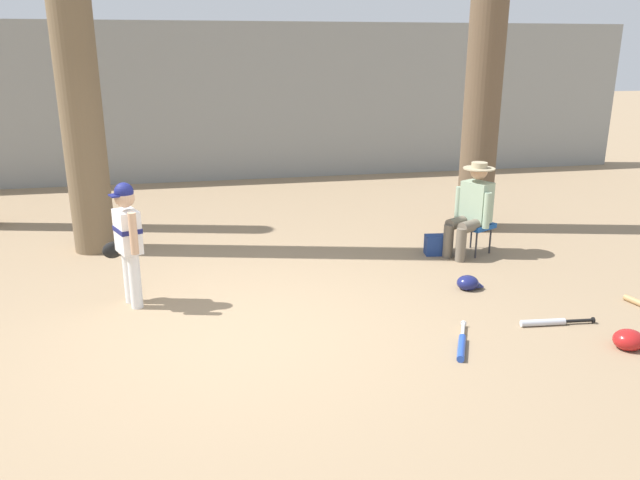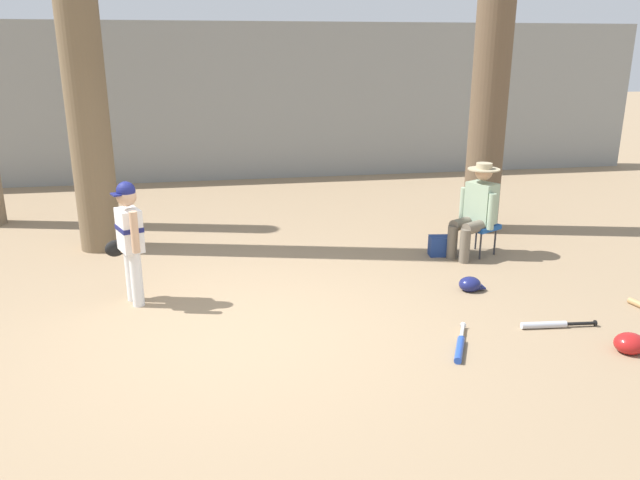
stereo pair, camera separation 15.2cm
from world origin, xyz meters
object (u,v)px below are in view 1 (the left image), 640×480
at_px(tree_behind_spectator, 482,106).
at_px(folding_stool, 475,226).
at_px(batting_helmet_red, 629,340).
at_px(handbag_beside_stool, 438,245).
at_px(batting_helmet_navy, 468,283).
at_px(bat_blue_youth, 462,345).
at_px(tree_near_player, 70,14).
at_px(seated_spectator, 472,207).
at_px(young_ballplayer, 127,237).
at_px(bat_aluminum_silver, 549,322).

relative_size(tree_behind_spectator, folding_stool, 7.88).
bearing_deg(batting_helmet_red, handbag_beside_stool, 103.13).
bearing_deg(folding_stool, batting_helmet_navy, -117.52).
bearing_deg(bat_blue_youth, handbag_beside_stool, 72.44).
xyz_separation_m(tree_near_player, tree_behind_spectator, (5.40, -0.06, -1.17)).
relative_size(seated_spectator, batting_helmet_navy, 4.15).
height_order(young_ballplayer, folding_stool, young_ballplayer).
relative_size(young_ballplayer, batting_helmet_red, 4.02).
relative_size(folding_stool, handbag_beside_stool, 1.59).
height_order(bat_blue_youth, batting_helmet_navy, batting_helmet_navy).
height_order(tree_near_player, tree_behind_spectator, tree_near_player).
xyz_separation_m(tree_near_player, bat_aluminum_silver, (4.62, -3.39, -2.93)).
xyz_separation_m(young_ballplayer, handbag_beside_stool, (3.77, 0.89, -0.61)).
distance_m(handbag_beside_stool, bat_aluminum_silver, 2.27).
height_order(seated_spectator, bat_aluminum_silver, seated_spectator).
xyz_separation_m(folding_stool, batting_helmet_navy, (-0.61, -1.18, -0.29)).
bearing_deg(tree_near_player, batting_helmet_red, -38.09).
bearing_deg(batting_helmet_red, bat_blue_youth, 168.29).
distance_m(folding_stool, batting_helmet_navy, 1.36).
xyz_separation_m(tree_behind_spectator, batting_helmet_navy, (-1.13, -2.29, -1.73)).
bearing_deg(folding_stool, seated_spectator, -151.71).
height_order(batting_helmet_navy, batting_helmet_red, batting_helmet_red).
bearing_deg(handbag_beside_stool, young_ballplayer, -166.64).
relative_size(young_ballplayer, folding_stool, 2.41).
distance_m(seated_spectator, batting_helmet_navy, 1.37).
distance_m(young_ballplayer, batting_helmet_navy, 3.70).
height_order(handbag_beside_stool, batting_helmet_red, handbag_beside_stool).
xyz_separation_m(folding_stool, handbag_beside_stool, (-0.48, 0.03, -0.23)).
bearing_deg(bat_blue_youth, batting_helmet_navy, 63.33).
height_order(young_ballplayer, handbag_beside_stool, young_ballplayer).
bearing_deg(folding_stool, batting_helmet_red, -86.24).
bearing_deg(bat_aluminum_silver, folding_stool, 83.59).
bearing_deg(young_ballplayer, batting_helmet_navy, -4.96).
bearing_deg(batting_helmet_navy, folding_stool, 62.48).
relative_size(tree_near_player, batting_helmet_red, 20.45).
xyz_separation_m(young_ballplayer, bat_blue_youth, (2.97, -1.63, -0.71)).
xyz_separation_m(tree_behind_spectator, bat_blue_youth, (-1.80, -3.60, -1.77)).
bearing_deg(bat_blue_youth, young_ballplayer, 151.15).
xyz_separation_m(folding_stool, seated_spectator, (-0.09, -0.05, 0.28)).
relative_size(seated_spectator, batting_helmet_red, 3.70).
height_order(tree_near_player, handbag_beside_stool, tree_near_player).
relative_size(handbag_beside_stool, bat_aluminum_silver, 0.45).
bearing_deg(batting_helmet_red, folding_stool, 93.76).
bearing_deg(seated_spectator, tree_behind_spectator, 62.24).
distance_m(tree_behind_spectator, folding_stool, 1.88).
height_order(bat_blue_youth, batting_helmet_red, batting_helmet_red).
relative_size(tree_near_player, handbag_beside_stool, 19.52).
height_order(bat_aluminum_silver, batting_helmet_navy, batting_helmet_navy).
bearing_deg(bat_blue_youth, folding_stool, 62.93).
xyz_separation_m(young_ballplayer, folding_stool, (4.24, 0.86, -0.38)).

